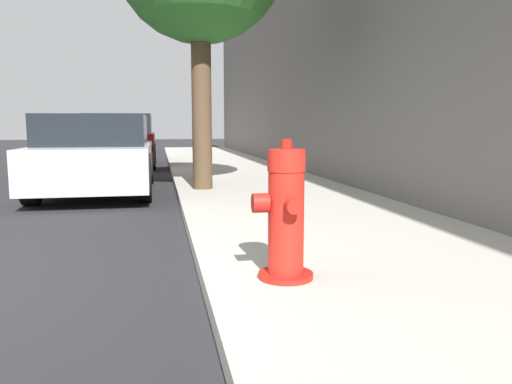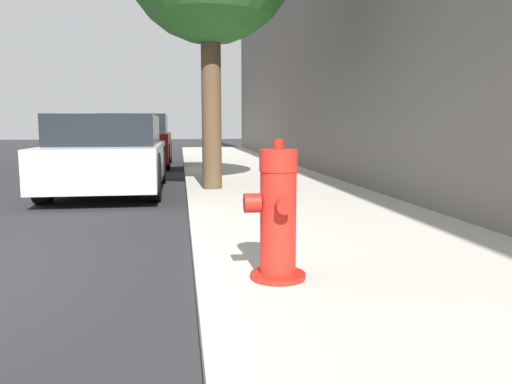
% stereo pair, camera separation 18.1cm
% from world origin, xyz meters
% --- Properties ---
extents(sidewalk_slab, '(2.77, 40.00, 0.12)m').
position_xyz_m(sidewalk_slab, '(3.57, 0.00, 0.06)').
color(sidewalk_slab, '#B7B2A8').
rests_on(sidewalk_slab, ground_plane).
extents(fire_hydrant, '(0.39, 0.40, 0.88)m').
position_xyz_m(fire_hydrant, '(2.70, -0.37, 0.52)').
color(fire_hydrant, red).
rests_on(fire_hydrant, sidewalk_slab).
extents(parked_car_near, '(1.72, 3.86, 1.26)m').
position_xyz_m(parked_car_near, '(0.95, 5.05, 0.62)').
color(parked_car_near, '#B7B7BC').
rests_on(parked_car_near, ground_plane).
extents(parked_car_mid, '(1.82, 3.81, 1.40)m').
position_xyz_m(parked_car_mid, '(0.93, 10.45, 0.68)').
color(parked_car_mid, maroon).
rests_on(parked_car_mid, ground_plane).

